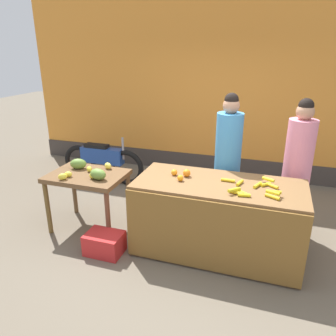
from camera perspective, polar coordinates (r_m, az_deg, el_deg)
The scene contains 12 objects.
ground_plane at distance 4.24m, azimuth 3.47°, elevation -13.21°, with size 24.00×24.00×0.00m, color #665B4C.
market_wall_back at distance 6.18m, azimuth 10.52°, elevation 14.59°, with size 7.97×0.23×3.57m.
fruit_stall_counter at distance 3.93m, azimuth 8.62°, elevation -8.68°, with size 1.93×0.88×0.89m.
side_table_wooden at distance 4.42m, azimuth -13.90°, elevation -2.32°, with size 0.98×0.70×0.79m.
banana_bunch_pile at distance 3.62m, azimuth 14.78°, elevation -3.45°, with size 0.66×0.52×0.07m.
orange_pile at distance 3.85m, azimuth 2.44°, elevation -1.07°, with size 0.23×0.24×0.09m.
mango_papaya_pile at distance 4.35m, azimuth -13.94°, elevation -0.26°, with size 0.69×0.65×0.14m.
vendor_woman_blue_shirt at distance 4.37m, azimuth 10.36°, elevation 1.03°, with size 0.34×0.34×1.82m.
vendor_woman_pink_shirt at distance 4.37m, azimuth 21.60°, elevation -0.31°, with size 0.34×0.34×1.79m.
parked_motorcycle at distance 6.04m, azimuth -11.41°, elevation 1.25°, with size 1.60×0.18×0.88m.
produce_crate at distance 4.09m, azimuth -11.05°, elevation -12.81°, with size 0.44×0.32×0.26m, color red.
produce_sack at distance 4.94m, azimuth -1.30°, elevation -4.92°, with size 0.36×0.30×0.46m, color maroon.
Camera 1 is at (0.88, -3.42, 2.34)m, focal length 34.82 mm.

